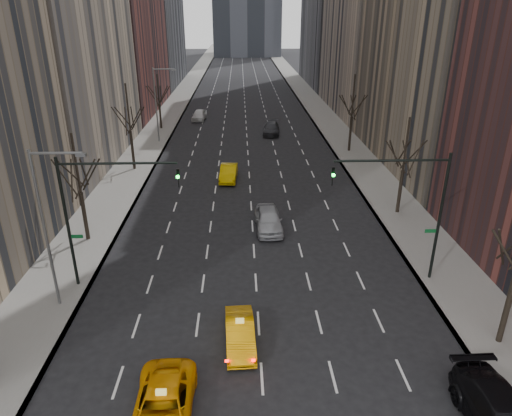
{
  "coord_description": "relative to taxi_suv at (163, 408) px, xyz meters",
  "views": [
    {
      "loc": [
        -0.81,
        -11.91,
        15.37
      ],
      "look_at": [
        0.12,
        15.44,
        3.5
      ],
      "focal_mm": 32.0,
      "sensor_mm": 36.0,
      "label": 1
    }
  ],
  "objects": [
    {
      "name": "tree_lw_b",
      "position": [
        -7.91,
        16.21,
        2.99
      ],
      "size": [
        3.36,
        3.5,
        7.82
      ],
      "color": "black",
      "rests_on": "ground"
    },
    {
      "name": "traffic_mast_left",
      "position": [
        -5.02,
        10.21,
        4.76
      ],
      "size": [
        6.69,
        0.39,
        8.0
      ],
      "color": "black",
      "rests_on": "ground"
    },
    {
      "name": "far_car_white",
      "position": [
        -2.99,
        55.75,
        0.07
      ],
      "size": [
        2.27,
        4.8,
        1.58
      ],
      "primitive_type": "imported",
      "rotation": [
        0.0,
        0.0,
        -0.09
      ],
      "color": "silver",
      "rests_on": "ground"
    },
    {
      "name": "far_taxi",
      "position": [
        2.04,
        28.85,
        0.02
      ],
      "size": [
        1.84,
        4.59,
        1.49
      ],
      "primitive_type": "imported",
      "rotation": [
        0.0,
        0.0,
        -0.06
      ],
      "color": "#DCAF04",
      "rests_on": "ground"
    },
    {
      "name": "tree_lw_c",
      "position": [
        -7.91,
        32.21,
        3.31
      ],
      "size": [
        3.36,
        3.5,
        8.74
      ],
      "color": "black",
      "rests_on": "ground"
    },
    {
      "name": "streetlight_near",
      "position": [
        -6.75,
        8.21,
        4.89
      ],
      "size": [
        2.83,
        0.22,
        9.0
      ],
      "color": "slate",
      "rests_on": "ground"
    },
    {
      "name": "sidewalk_right",
      "position": [
        16.34,
        68.21,
        -0.65
      ],
      "size": [
        4.5,
        320.0,
        0.15
      ],
      "primitive_type": "cube",
      "color": "slate",
      "rests_on": "ground"
    },
    {
      "name": "taxi_suv",
      "position": [
        0.0,
        0.0,
        0.0
      ],
      "size": [
        2.48,
        5.26,
        1.45
      ],
      "primitive_type": "imported",
      "rotation": [
        0.0,
        0.0,
        0.01
      ],
      "color": "orange",
      "rests_on": "ground"
    },
    {
      "name": "far_suv_grey",
      "position": [
        7.42,
        46.9,
        0.03
      ],
      "size": [
        2.64,
        5.42,
        1.52
      ],
      "primitive_type": "imported",
      "rotation": [
        0.0,
        0.0,
        -0.1
      ],
      "color": "#29292E",
      "rests_on": "ground"
    },
    {
      "name": "taxi_sedan",
      "position": [
        3.11,
        4.56,
        -0.06
      ],
      "size": [
        1.61,
        4.1,
        1.33
      ],
      "primitive_type": "imported",
      "rotation": [
        0.0,
        0.0,
        0.05
      ],
      "color": "#F29E05",
      "rests_on": "ground"
    },
    {
      "name": "tree_lw_d",
      "position": [
        -7.91,
        50.21,
        2.83
      ],
      "size": [
        3.36,
        3.5,
        7.36
      ],
      "color": "black",
      "rests_on": "ground"
    },
    {
      "name": "sidewalk_left",
      "position": [
        -8.16,
        68.21,
        -0.65
      ],
      "size": [
        4.5,
        320.0,
        0.15
      ],
      "primitive_type": "cube",
      "color": "slate",
      "rests_on": "ground"
    },
    {
      "name": "tree_rw_c",
      "position": [
        16.09,
        38.21,
        3.31
      ],
      "size": [
        3.36,
        3.5,
        8.74
      ],
      "color": "black",
      "rests_on": "ground"
    },
    {
      "name": "streetlight_far",
      "position": [
        -6.75,
        43.21,
        4.89
      ],
      "size": [
        2.83,
        0.22,
        9.0
      ],
      "color": "slate",
      "rests_on": "ground"
    },
    {
      "name": "tree_rw_b",
      "position": [
        16.09,
        20.21,
        2.99
      ],
      "size": [
        3.36,
        3.5,
        7.82
      ],
      "color": "black",
      "rests_on": "ground"
    },
    {
      "name": "silver_sedan_ahead",
      "position": [
        5.3,
        17.63,
        0.1
      ],
      "size": [
        2.15,
        4.92,
        1.65
      ],
      "primitive_type": "imported",
      "rotation": [
        0.0,
        0.0,
        0.04
      ],
      "color": "#9D9FA5",
      "rests_on": "ground"
    },
    {
      "name": "traffic_mast_right",
      "position": [
        13.2,
        10.21,
        4.76
      ],
      "size": [
        6.69,
        0.39,
        8.0
      ],
      "color": "black",
      "rests_on": "ground"
    }
  ]
}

